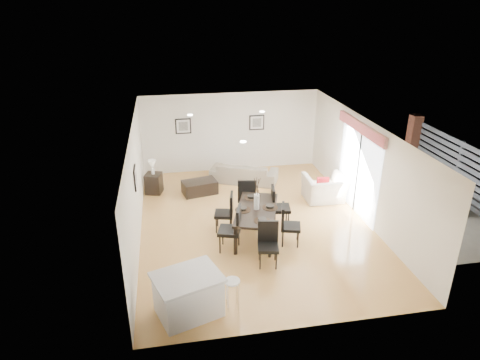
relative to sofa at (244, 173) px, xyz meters
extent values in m
plane|color=tan|center=(-0.24, -2.82, -0.31)|extent=(8.00, 8.00, 0.00)
cube|color=white|center=(-0.24, 1.18, 1.04)|extent=(6.00, 0.04, 2.70)
cube|color=white|center=(-0.24, -6.82, 1.04)|extent=(6.00, 0.04, 2.70)
cube|color=white|center=(-3.24, -2.82, 1.04)|extent=(0.04, 8.00, 2.70)
cube|color=white|center=(2.76, -2.82, 1.04)|extent=(0.04, 8.00, 2.70)
cube|color=white|center=(-0.24, -2.82, 2.39)|extent=(6.00, 8.00, 0.02)
imported|color=gray|center=(0.00, 0.00, 0.00)|extent=(2.31, 1.63, 0.63)
imported|color=beige|center=(2.10, -1.79, 0.06)|extent=(1.18, 1.03, 0.76)
imported|color=#365424|center=(5.39, -3.30, 0.00)|extent=(0.68, 0.63, 0.62)
imported|color=#365424|center=(5.18, -2.02, -0.02)|extent=(0.42, 0.42, 0.59)
cube|color=black|center=(-0.34, -3.49, 0.44)|extent=(1.48, 2.09, 0.06)
cylinder|color=black|center=(-1.00, -4.20, 0.05)|extent=(0.07, 0.07, 0.73)
cylinder|color=black|center=(-0.46, -2.52, 0.05)|extent=(0.07, 0.07, 0.73)
cylinder|color=black|center=(-0.22, -4.45, 0.05)|extent=(0.07, 0.07, 0.73)
cylinder|color=black|center=(0.32, -2.77, 0.05)|extent=(0.07, 0.07, 0.73)
cube|color=black|center=(-1.10, -3.96, 0.20)|extent=(0.64, 0.64, 0.09)
cube|color=black|center=(-0.88, -4.02, 0.52)|extent=(0.21, 0.51, 0.61)
cylinder|color=black|center=(-1.23, -3.71, -0.08)|extent=(0.04, 0.04, 0.47)
cylinder|color=black|center=(-0.85, -3.83, -0.08)|extent=(0.04, 0.04, 0.47)
cylinder|color=black|center=(-1.35, -4.09, -0.08)|extent=(0.04, 0.04, 0.47)
cylinder|color=black|center=(-0.96, -4.21, -0.08)|extent=(0.04, 0.04, 0.47)
cube|color=black|center=(-1.10, -3.01, 0.15)|extent=(0.56, 0.56, 0.08)
cube|color=black|center=(-0.90, -3.06, 0.44)|extent=(0.16, 0.47, 0.56)
cylinder|color=black|center=(-1.23, -2.80, -0.10)|extent=(0.04, 0.04, 0.42)
cylinder|color=black|center=(-0.88, -2.88, -0.10)|extent=(0.04, 0.04, 0.42)
cylinder|color=black|center=(-1.31, -3.15, -0.10)|extent=(0.04, 0.04, 0.42)
cylinder|color=black|center=(-0.96, -3.23, -0.10)|extent=(0.04, 0.04, 0.42)
cube|color=black|center=(0.42, -3.96, 0.15)|extent=(0.58, 0.58, 0.08)
cube|color=black|center=(0.22, -3.90, 0.45)|extent=(0.19, 0.47, 0.56)
cylinder|color=black|center=(0.54, -4.19, -0.10)|extent=(0.04, 0.04, 0.43)
cylinder|color=black|center=(0.19, -4.09, -0.10)|extent=(0.04, 0.04, 0.43)
cylinder|color=black|center=(0.64, -3.83, -0.10)|extent=(0.04, 0.04, 0.43)
cylinder|color=black|center=(0.29, -3.73, -0.10)|extent=(0.04, 0.04, 0.43)
cube|color=black|center=(0.42, -3.01, 0.18)|extent=(0.56, 0.56, 0.09)
cube|color=black|center=(0.21, -2.98, 0.49)|extent=(0.14, 0.50, 0.59)
cylinder|color=black|center=(0.58, -3.23, -0.09)|extent=(0.04, 0.04, 0.45)
cylinder|color=black|center=(0.20, -3.17, -0.09)|extent=(0.04, 0.04, 0.45)
cylinder|color=black|center=(0.64, -2.85, -0.09)|extent=(0.04, 0.04, 0.45)
cylinder|color=black|center=(0.26, -2.79, -0.09)|extent=(0.04, 0.04, 0.45)
cube|color=black|center=(-0.34, -4.75, 0.15)|extent=(0.54, 0.54, 0.08)
cube|color=black|center=(-0.30, -4.55, 0.44)|extent=(0.46, 0.14, 0.55)
cylinder|color=black|center=(-0.55, -4.89, -0.10)|extent=(0.04, 0.04, 0.42)
cylinder|color=black|center=(-0.48, -4.54, -0.10)|extent=(0.04, 0.04, 0.42)
cylinder|color=black|center=(-0.20, -4.96, -0.10)|extent=(0.04, 0.04, 0.42)
cylinder|color=black|center=(-0.13, -4.60, -0.10)|extent=(0.04, 0.04, 0.42)
cube|color=black|center=(-0.34, -2.23, 0.18)|extent=(0.58, 0.58, 0.09)
cube|color=black|center=(-0.38, -2.44, 0.49)|extent=(0.50, 0.15, 0.59)
cylinder|color=black|center=(-0.11, -2.07, -0.09)|extent=(0.04, 0.04, 0.45)
cylinder|color=black|center=(-0.19, -2.45, -0.09)|extent=(0.04, 0.04, 0.45)
cylinder|color=black|center=(-0.49, -2.00, -0.09)|extent=(0.04, 0.04, 0.45)
cylinder|color=black|center=(-0.57, -2.38, -0.09)|extent=(0.04, 0.04, 0.45)
cylinder|color=white|center=(-0.34, -3.49, 0.68)|extent=(0.14, 0.14, 0.40)
cylinder|color=black|center=(0.01, -3.49, 0.48)|extent=(0.39, 0.39, 0.01)
cylinder|color=black|center=(0.01, -3.49, 0.51)|extent=(0.21, 0.21, 0.06)
cylinder|color=black|center=(-0.34, -2.85, 0.48)|extent=(0.39, 0.39, 0.01)
cylinder|color=black|center=(-0.34, -2.85, 0.51)|extent=(0.21, 0.21, 0.06)
cylinder|color=black|center=(-0.68, -3.49, 0.48)|extent=(0.39, 0.39, 0.01)
cylinder|color=black|center=(-0.68, -3.49, 0.51)|extent=(0.21, 0.21, 0.06)
cylinder|color=black|center=(-0.34, -4.12, 0.48)|extent=(0.39, 0.39, 0.01)
cylinder|color=black|center=(-0.34, -4.12, 0.51)|extent=(0.21, 0.21, 0.06)
cube|color=black|center=(-1.52, -0.66, -0.11)|extent=(1.13, 0.82, 0.41)
cube|color=black|center=(-2.90, -0.36, 0.00)|extent=(0.59, 0.59, 0.63)
cylinder|color=white|center=(-2.90, -0.36, 0.41)|extent=(0.11, 0.11, 0.19)
cone|color=white|center=(-2.90, -0.36, 0.63)|extent=(0.23, 0.23, 0.25)
cube|color=#A6151B|center=(1.99, -1.90, 0.29)|extent=(0.36, 0.16, 0.35)
cube|color=white|center=(-2.22, -6.05, 0.09)|extent=(1.35, 1.17, 0.80)
cube|color=silver|center=(-2.22, -6.05, 0.52)|extent=(1.47, 1.29, 0.06)
cylinder|color=white|center=(-1.36, -6.05, 0.32)|extent=(0.30, 0.30, 0.04)
cylinder|color=silver|center=(-1.27, -5.95, 0.00)|extent=(0.02, 0.02, 0.63)
cylinder|color=silver|center=(-1.46, -5.95, 0.00)|extent=(0.02, 0.02, 0.63)
cylinder|color=silver|center=(-1.46, -6.15, 0.00)|extent=(0.02, 0.02, 0.63)
cylinder|color=silver|center=(-1.27, -6.15, 0.00)|extent=(0.02, 0.02, 0.63)
cube|color=black|center=(-1.84, 1.15, 1.34)|extent=(0.52, 0.03, 0.52)
cube|color=white|center=(-1.84, 1.15, 1.34)|extent=(0.44, 0.04, 0.44)
cube|color=#565651|center=(-1.84, 1.15, 1.34)|extent=(0.30, 0.04, 0.30)
cube|color=black|center=(0.66, 1.15, 1.34)|extent=(0.52, 0.03, 0.52)
cube|color=white|center=(0.66, 1.15, 1.34)|extent=(0.44, 0.04, 0.44)
cube|color=#565651|center=(0.66, 1.15, 1.34)|extent=(0.30, 0.04, 0.30)
cube|color=black|center=(-3.21, -3.02, 1.34)|extent=(0.03, 0.52, 0.52)
cube|color=white|center=(-3.21, -3.02, 1.34)|extent=(0.04, 0.44, 0.44)
cube|color=#565651|center=(-3.21, -3.02, 1.34)|extent=(0.04, 0.30, 0.30)
cube|color=white|center=(2.74, -2.52, 0.81)|extent=(0.02, 2.40, 2.25)
cube|color=black|center=(2.72, -2.52, 0.81)|extent=(0.03, 0.05, 2.25)
cube|color=black|center=(2.72, -2.52, 1.96)|extent=(0.03, 2.50, 0.05)
cube|color=maroon|center=(2.68, -2.52, 2.12)|extent=(0.10, 2.70, 0.28)
plane|color=gray|center=(4.76, -2.52, -0.31)|extent=(6.00, 6.00, 0.00)
cube|color=#2F2F31|center=(5.96, -2.52, 0.59)|extent=(0.08, 5.50, 1.80)
cube|color=brown|center=(5.81, -0.12, 0.69)|extent=(0.35, 0.35, 2.00)
camera|label=1|loc=(-2.40, -12.69, 5.36)|focal=32.00mm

